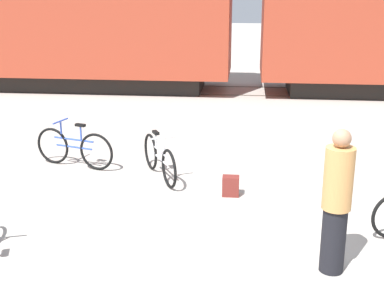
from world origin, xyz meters
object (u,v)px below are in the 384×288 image
bicycle_blue (74,148)px  bicycle_silver (159,159)px  person_in_tan (336,202)px  backpack (231,186)px  freight_train (247,3)px

bicycle_blue → bicycle_silver: bearing=-14.2°
person_in_tan → backpack: (-1.33, 2.31, -0.75)m
backpack → bicycle_silver: bearing=151.3°
freight_train → person_in_tan: (1.16, -11.28, -1.87)m
bicycle_blue → backpack: bicycle_blue is taller
backpack → person_in_tan: bearing=-60.1°
freight_train → person_in_tan: bearing=-84.1°
bicycle_blue → backpack: size_ratio=4.89×
freight_train → person_in_tan: size_ratio=12.86×
backpack → bicycle_blue: bearing=159.2°
bicycle_silver → person_in_tan: size_ratio=0.86×
bicycle_blue → person_in_tan: person_in_tan is taller
freight_train → bicycle_silver: (-1.48, -8.24, -2.42)m
bicycle_silver → backpack: bicycle_silver is taller
bicycle_silver → person_in_tan: bearing=-48.9°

